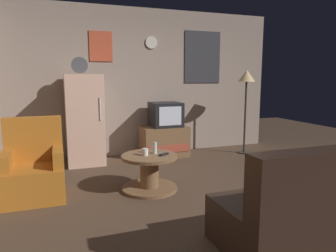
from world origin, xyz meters
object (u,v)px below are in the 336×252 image
standing_lamp (246,82)px  couch (319,210)px  armchair (34,170)px  mug_ceramic_white (145,152)px  fridge (85,119)px  crt_tv (166,114)px  tv_stand (164,141)px  remote_control (164,154)px  coffee_table (149,172)px  wine_glass (155,148)px

standing_lamp → couch: standing_lamp is taller
armchair → couch: armchair is taller
mug_ceramic_white → armchair: 1.36m
couch → fridge: bearing=116.2°
crt_tv → standing_lamp: (1.51, -0.28, 0.58)m
armchair → crt_tv: bearing=31.9°
tv_stand → fridge: bearing=-179.6°
remote_control → armchair: (-1.55, 0.31, -0.14)m
fridge → remote_control: (0.83, -1.65, -0.28)m
coffee_table → mug_ceramic_white: mug_ceramic_white is taller
crt_tv → wine_glass: crt_tv is taller
crt_tv → wine_glass: size_ratio=3.60×
fridge → wine_glass: bearing=-63.7°
crt_tv → armchair: size_ratio=0.56×
armchair → mug_ceramic_white: bearing=-10.4°
tv_stand → remote_control: (-0.58, -1.66, 0.20)m
remote_control → standing_lamp: bearing=2.3°
remote_control → couch: bearing=-95.2°
standing_lamp → coffee_table: 2.86m
tv_stand → mug_ceramic_white: size_ratio=9.33×
wine_glass → couch: 2.06m
fridge → crt_tv: (1.44, 0.01, 0.02)m
crt_tv → couch: (0.22, -3.37, -0.47)m
tv_stand → standing_lamp: size_ratio=0.53×
wine_glass → coffee_table: bearing=-150.0°
crt_tv → coffee_table: 1.85m
fridge → standing_lamp: size_ratio=1.11×
standing_lamp → armchair: 3.95m
coffee_table → remote_control: size_ratio=4.80×
standing_lamp → couch: 3.51m
crt_tv → armchair: (-2.16, -1.34, -0.44)m
fridge → crt_tv: fridge is taller
crt_tv → mug_ceramic_white: 1.81m
tv_stand → crt_tv: crt_tv is taller
fridge → mug_ceramic_white: (0.61, -1.58, -0.25)m
mug_ceramic_white → couch: size_ratio=0.05×
fridge → tv_stand: size_ratio=2.11×
couch → mug_ceramic_white: bearing=120.5°
coffee_table → armchair: (-1.38, 0.24, 0.11)m
fridge → armchair: (-0.72, -1.34, -0.42)m
coffee_table → armchair: size_ratio=0.75×
coffee_table → couch: size_ratio=0.42×
remote_control → couch: couch is taller
wine_glass → remote_control: (0.08, -0.13, -0.06)m
remote_control → couch: 1.91m
standing_lamp → remote_control: standing_lamp is taller
standing_lamp → crt_tv: bearing=169.4°
crt_tv → remote_control: crt_tv is taller
fridge → armchair: 1.57m
crt_tv → standing_lamp: standing_lamp is taller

